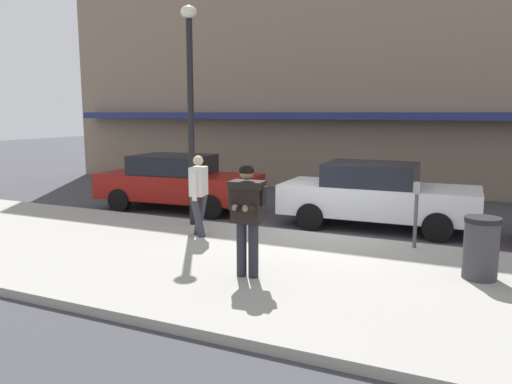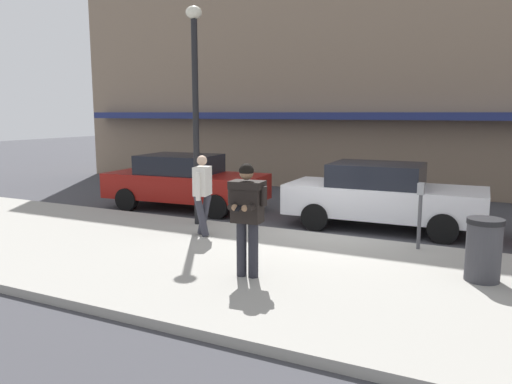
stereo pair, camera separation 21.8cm
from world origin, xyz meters
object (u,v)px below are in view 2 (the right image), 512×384
man_texting_on_phone (247,208)px  parking_meter (420,206)px  parked_sedan_mid (382,195)px  parked_sedan_near (185,181)px  trash_bin (484,250)px  pedestrian_in_light_coat (202,190)px  street_lamp_post (195,93)px

man_texting_on_phone → parking_meter: 3.63m
man_texting_on_phone → parked_sedan_mid: bearing=78.3°
parked_sedan_near → man_texting_on_phone: bearing=-47.0°
man_texting_on_phone → trash_bin: size_ratio=1.84×
pedestrian_in_light_coat → trash_bin: (5.42, -0.54, -0.47)m
parking_meter → trash_bin: 1.89m
parked_sedan_near → parked_sedan_mid: same height
pedestrian_in_light_coat → street_lamp_post: bearing=129.0°
pedestrian_in_light_coat → parking_meter: bearing=12.1°
parked_sedan_mid → pedestrian_in_light_coat: bearing=-136.7°
street_lamp_post → parking_meter: bearing=0.6°
parked_sedan_near → pedestrian_in_light_coat: bearing=-49.7°
parked_sedan_mid → trash_bin: parked_sedan_mid is taller
parked_sedan_near → parked_sedan_mid: size_ratio=1.02×
parked_sedan_mid → parking_meter: 2.33m
man_texting_on_phone → trash_bin: man_texting_on_phone is taller
parked_sedan_near → parking_meter: 6.96m
pedestrian_in_light_coat → parking_meter: 4.36m
man_texting_on_phone → street_lamp_post: street_lamp_post is taller
parked_sedan_mid → parking_meter: parked_sedan_mid is taller
pedestrian_in_light_coat → trash_bin: bearing=-5.6°
street_lamp_post → trash_bin: bearing=-12.9°
parked_sedan_mid → pedestrian_in_light_coat: (-3.11, -2.93, 0.32)m
pedestrian_in_light_coat → man_texting_on_phone: bearing=-43.6°
street_lamp_post → trash_bin: (6.12, -1.40, -2.51)m
parked_sedan_mid → trash_bin: bearing=-56.2°
man_texting_on_phone → pedestrian_in_light_coat: man_texting_on_phone is taller
pedestrian_in_light_coat → street_lamp_post: size_ratio=0.35×
man_texting_on_phone → trash_bin: bearing=23.5°
man_texting_on_phone → pedestrian_in_light_coat: 2.88m
parking_meter → parked_sedan_mid: bearing=119.8°
parked_sedan_mid → parked_sedan_near: bearing=-179.3°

